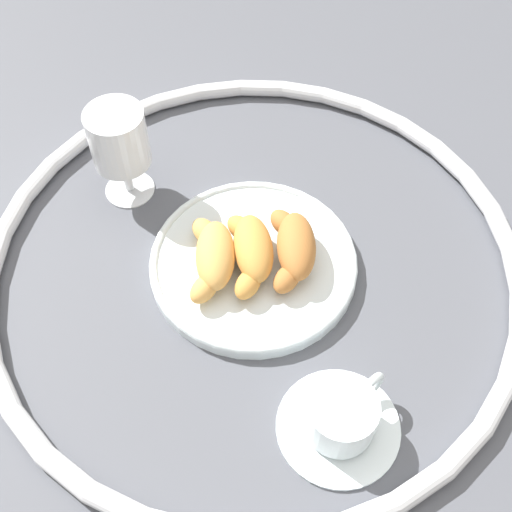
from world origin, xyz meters
The scene contains 8 objects.
ground_plane centered at (0.00, 0.00, 0.00)m, with size 2.20×2.20×0.00m, color #4C4F56.
table_chrome_rim centered at (0.00, 0.00, 0.01)m, with size 0.68×0.68×0.02m, color silver.
pastry_plate centered at (0.00, 0.00, 0.01)m, with size 0.26×0.26×0.02m.
croissant_large centered at (0.01, -0.05, 0.04)m, with size 0.14×0.08×0.04m.
croissant_small centered at (0.00, 0.00, 0.04)m, with size 0.13×0.09×0.04m.
croissant_extra centered at (-0.02, 0.05, 0.04)m, with size 0.14×0.08×0.04m.
coffee_cup_near centered at (-0.20, -0.12, 0.03)m, with size 0.14×0.14×0.06m.
juice_glass_left centered at (0.11, 0.19, 0.09)m, with size 0.08×0.08×0.14m.
Camera 1 is at (-0.47, -0.07, 0.70)m, focal length 46.77 mm.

